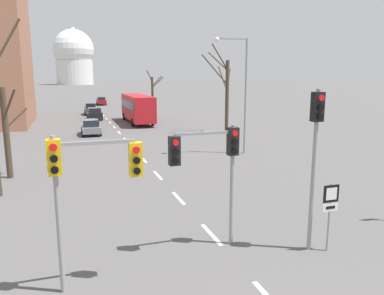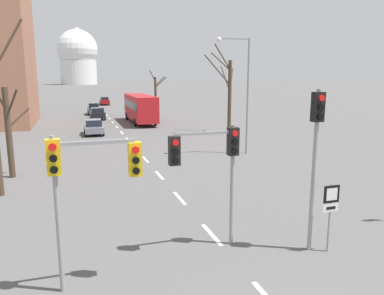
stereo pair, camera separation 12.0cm
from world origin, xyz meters
TOP-DOWN VIEW (x-y plane):
  - lane_stripe_1 at (0.00, 7.47)m, footprint 0.16×2.00m
  - lane_stripe_2 at (0.00, 11.97)m, footprint 0.16×2.00m
  - lane_stripe_3 at (0.00, 16.47)m, footprint 0.16×2.00m
  - lane_stripe_4 at (0.00, 20.97)m, footprint 0.16×2.00m
  - lane_stripe_5 at (0.00, 25.47)m, footprint 0.16×2.00m
  - lane_stripe_6 at (0.00, 29.97)m, footprint 0.16×2.00m
  - lane_stripe_7 at (0.00, 34.47)m, footprint 0.16×2.00m
  - lane_stripe_8 at (0.00, 38.97)m, footprint 0.16×2.00m
  - lane_stripe_9 at (0.00, 43.47)m, footprint 0.16×2.00m
  - lane_stripe_10 at (0.00, 47.97)m, footprint 0.16×2.00m
  - lane_stripe_11 at (0.00, 52.47)m, footprint 0.16×2.00m
  - traffic_signal_near_right at (2.79, 5.27)m, footprint 0.36×0.34m
  - traffic_signal_centre_tall at (-0.37, 6.53)m, footprint 2.44×0.34m
  - traffic_signal_near_left at (-4.55, 5.19)m, footprint 2.49×0.34m
  - route_sign_post at (3.32, 4.97)m, footprint 0.60×0.08m
  - street_lamp_right at (7.38, 20.77)m, footprint 2.65×0.36m
  - sedan_near_left at (-1.61, 47.48)m, footprint 1.95×3.98m
  - sedan_near_right at (1.39, 72.93)m, footprint 1.81×4.44m
  - sedan_mid_centre at (-2.88, 33.89)m, footprint 1.88×3.89m
  - sedan_far_left at (-1.77, 54.34)m, footprint 1.73×4.49m
  - city_bus at (3.33, 41.92)m, footprint 2.66×10.80m
  - bare_tree_right_near at (10.60, 30.96)m, footprint 3.92×2.72m
  - bare_tree_left_far at (-8.38, 18.63)m, footprint 1.65×1.99m
  - bare_tree_right_far at (8.58, 56.97)m, footprint 2.89×1.72m
  - capitol_dome at (0.00, 246.23)m, footprint 24.68×24.68m

SIDE VIEW (x-z plane):
  - lane_stripe_1 at x=0.00m, z-range 0.00..0.01m
  - lane_stripe_2 at x=0.00m, z-range 0.00..0.01m
  - lane_stripe_3 at x=0.00m, z-range 0.00..0.01m
  - lane_stripe_4 at x=0.00m, z-range 0.00..0.01m
  - lane_stripe_5 at x=0.00m, z-range 0.00..0.01m
  - lane_stripe_6 at x=0.00m, z-range 0.00..0.01m
  - lane_stripe_7 at x=0.00m, z-range 0.00..0.01m
  - lane_stripe_8 at x=0.00m, z-range 0.00..0.01m
  - lane_stripe_9 at x=0.00m, z-range 0.00..0.01m
  - lane_stripe_10 at x=0.00m, z-range 0.00..0.01m
  - lane_stripe_11 at x=0.00m, z-range 0.00..0.01m
  - sedan_mid_centre at x=-2.88m, z-range 0.00..1.57m
  - sedan_near_left at x=-1.61m, z-range 0.02..1.63m
  - sedan_near_right at x=1.39m, z-range 0.02..1.66m
  - sedan_far_left at x=-1.77m, z-range -0.01..1.78m
  - route_sign_post at x=3.32m, z-range 0.43..2.84m
  - city_bus at x=3.33m, z-range 0.31..3.79m
  - bare_tree_left_far at x=-8.38m, z-range 0.06..5.65m
  - bare_tree_right_far at x=8.58m, z-range -0.16..6.60m
  - traffic_signal_centre_tall at x=-0.37m, z-range 1.11..5.43m
  - traffic_signal_near_left at x=-4.55m, z-range 1.14..5.58m
  - traffic_signal_near_right at x=2.79m, z-range 1.07..6.61m
  - bare_tree_right_near at x=10.60m, z-range -0.21..8.86m
  - street_lamp_right at x=7.38m, z-range 1.01..9.65m
  - capitol_dome at x=0.00m, z-range -0.45..34.41m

